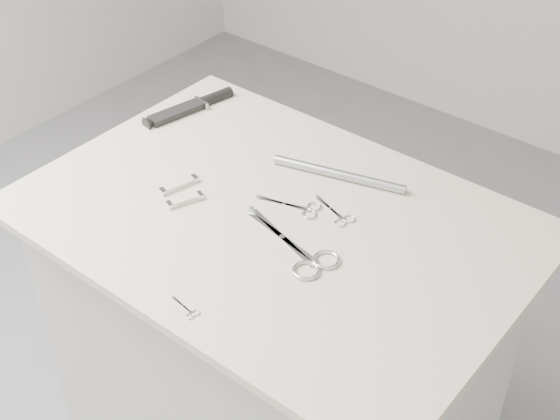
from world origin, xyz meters
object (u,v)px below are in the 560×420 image
Objects in this scene: large_shears at (304,255)px; pocket_knife_b at (185,200)px; embroidery_scissors_b at (338,215)px; pocket_knife_a at (179,185)px; metal_rail at (339,174)px; plinth at (275,372)px; embroidery_scissors_a at (300,208)px; sheathed_knife at (195,105)px; tiny_scissors at (187,310)px.

pocket_knife_b reaches higher than large_shears.
pocket_knife_a reaches higher than embroidery_scissors_b.
embroidery_scissors_b is at bearing -54.95° from metal_rail.
metal_rail is (0.02, 0.19, 0.48)m from plinth.
embroidery_scissors_a is 0.24m from pocket_knife_b.
sheathed_knife is 0.32m from pocket_knife_a.
pocket_knife_b is 0.33m from metal_rail.
pocket_knife_a is 0.34m from metal_rail.
large_shears is at bearing -66.28° from embroidery_scissors_a.
sheathed_knife is 2.56× the size of pocket_knife_a.
metal_rail is at bearing 124.76° from large_shears.
large_shears is 3.60× the size of tiny_scissors.
embroidery_scissors_a is 0.14m from metal_rail.
pocket_knife_b is at bearing -108.41° from pocket_knife_a.
metal_rail is (-0.07, 0.11, 0.01)m from embroidery_scissors_b.
embroidery_scissors_b reaches higher than plinth.
sheathed_knife is 0.79× the size of metal_rail.
tiny_scissors is (0.05, -0.30, 0.47)m from plinth.
pocket_knife_a is at bearing -139.81° from embroidery_scissors_b.
pocket_knife_a is (-0.27, 0.25, 0.00)m from tiny_scissors.
sheathed_knife is 0.44m from metal_rail.
metal_rail reaches higher than embroidery_scissors_b.
embroidery_scissors_b is 1.69× the size of tiny_scissors.
embroidery_scissors_a is at bearing 101.80° from tiny_scissors.
embroidery_scissors_a is at bearing -141.03° from embroidery_scissors_b.
embroidery_scissors_a is at bearing -34.06° from pocket_knife_b.
plinth is 3.07× the size of metal_rail.
large_shears is at bearing -26.32° from plinth.
plinth is at bearing -62.98° from pocket_knife_a.
tiny_scissors is at bearing -86.98° from metal_rail.
pocket_knife_a reaches higher than embroidery_scissors_a.
pocket_knife_b is at bearing -155.01° from plinth.
embroidery_scissors_a is 1.74× the size of pocket_knife_b.
plinth is 0.49m from large_shears.
plinth is 11.63× the size of pocket_knife_b.
large_shears is 0.29m from pocket_knife_b.
tiny_scissors is (-0.05, -0.38, -0.00)m from embroidery_scissors_b.
large_shears reaches higher than tiny_scissors.
embroidery_scissors_a is at bearing -89.24° from metal_rail.
pocket_knife_a is at bearing 79.58° from pocket_knife_b.
pocket_knife_b is at bearing -126.06° from metal_rail.
plinth is 10.02× the size of pocket_knife_a.
pocket_knife_a reaches higher than large_shears.
large_shears is 0.25m from tiny_scissors.
embroidery_scissors_b is 0.37× the size of metal_rail.
pocket_knife_b reaches higher than embroidery_scissors_a.
embroidery_scissors_a is at bearing -53.13° from pocket_knife_a.
large_shears is 0.59m from sheathed_knife.
pocket_knife_a is 1.16× the size of pocket_knife_b.
embroidery_scissors_b is (0.10, 0.08, 0.47)m from plinth.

